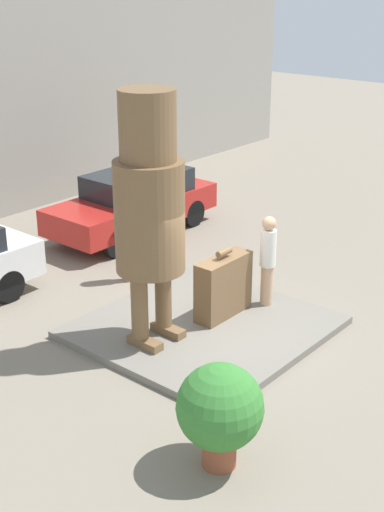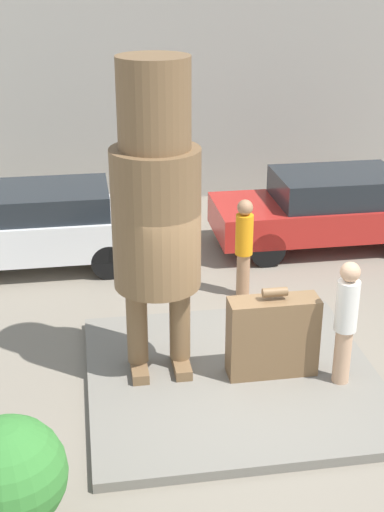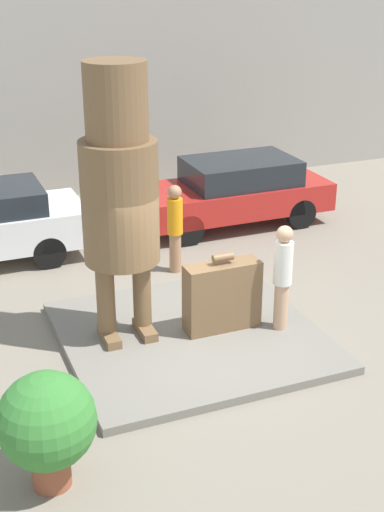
# 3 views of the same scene
# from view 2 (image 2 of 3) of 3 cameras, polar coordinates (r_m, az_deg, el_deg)

# --- Properties ---
(ground_plane) EXTENTS (60.00, 60.00, 0.00)m
(ground_plane) POSITION_cam_2_polar(r_m,az_deg,el_deg) (10.23, 3.28, -10.04)
(ground_plane) COLOR gray
(pedestal) EXTENTS (4.04, 3.90, 0.14)m
(pedestal) POSITION_cam_2_polar(r_m,az_deg,el_deg) (10.19, 3.28, -9.73)
(pedestal) COLOR slate
(pedestal) RESTS_ON ground_plane
(building_backdrop) EXTENTS (28.00, 0.60, 7.98)m
(building_backdrop) POSITION_cam_2_polar(r_m,az_deg,el_deg) (16.91, -2.69, 17.85)
(building_backdrop) COLOR gray
(building_backdrop) RESTS_ON ground_plane
(statue_figure) EXTENTS (1.17, 1.17, 4.33)m
(statue_figure) POSITION_cam_2_polar(r_m,az_deg,el_deg) (9.20, -2.90, 4.58)
(statue_figure) COLOR brown
(statue_figure) RESTS_ON pedestal
(giant_suitcase) EXTENTS (1.24, 0.42, 1.32)m
(giant_suitcase) POSITION_cam_2_polar(r_m,az_deg,el_deg) (9.94, 6.47, -6.39)
(giant_suitcase) COLOR brown
(giant_suitcase) RESTS_ON pedestal
(tourist) EXTENTS (0.30, 0.30, 1.79)m
(tourist) POSITION_cam_2_polar(r_m,az_deg,el_deg) (9.71, 12.21, -4.88)
(tourist) COLOR tan
(tourist) RESTS_ON pedestal
(parked_car_white) EXTENTS (4.68, 1.80, 1.54)m
(parked_car_white) POSITION_cam_2_polar(r_m,az_deg,el_deg) (13.77, -12.73, 2.43)
(parked_car_white) COLOR silver
(parked_car_white) RESTS_ON ground_plane
(parked_car_red) EXTENTS (4.47, 1.81, 1.54)m
(parked_car_red) POSITION_cam_2_polar(r_m,az_deg,el_deg) (14.63, 10.82, 3.82)
(parked_car_red) COLOR #B2231E
(parked_car_red) RESTS_ON ground_plane
(planter_pot) EXTENTS (1.16, 1.16, 1.49)m
(planter_pot) POSITION_cam_2_polar(r_m,az_deg,el_deg) (7.52, -14.41, -16.74)
(planter_pot) COLOR brown
(planter_pot) RESTS_ON ground_plane
(worker_hivis) EXTENTS (0.30, 0.30, 1.78)m
(worker_hivis) POSITION_cam_2_polar(r_m,az_deg,el_deg) (12.20, 4.18, 0.93)
(worker_hivis) COLOR #A87A56
(worker_hivis) RESTS_ON ground_plane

